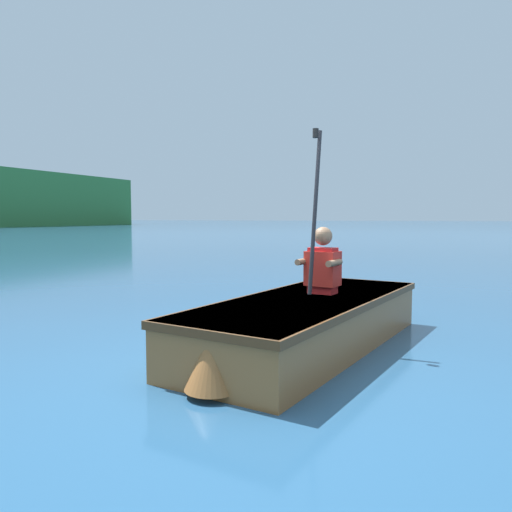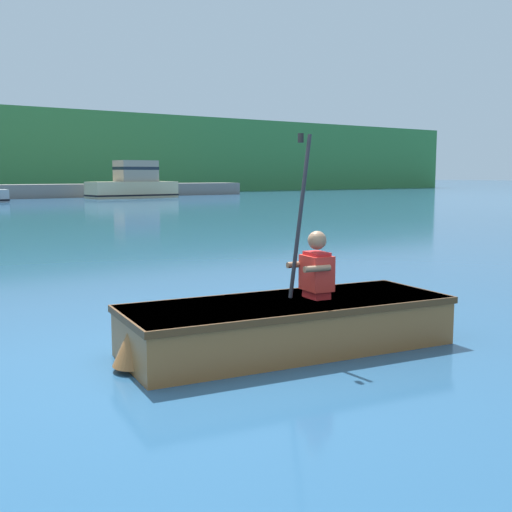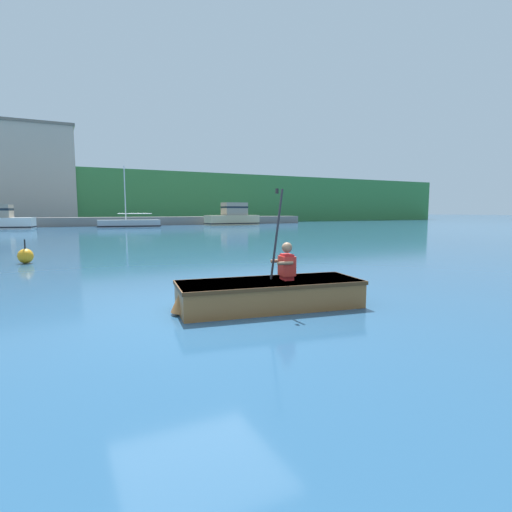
{
  "view_description": "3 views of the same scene",
  "coord_description": "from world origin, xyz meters",
  "px_view_note": "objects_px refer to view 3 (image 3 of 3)",
  "views": [
    {
      "loc": [
        -2.95,
        -1.44,
        1.14
      ],
      "look_at": [
        1.19,
        0.33,
        0.79
      ],
      "focal_mm": 35.0,
      "sensor_mm": 36.0,
      "label": 1
    },
    {
      "loc": [
        -2.27,
        -4.58,
        1.56
      ],
      "look_at": [
        1.19,
        0.33,
        0.79
      ],
      "focal_mm": 45.0,
      "sensor_mm": 36.0,
      "label": 2
    },
    {
      "loc": [
        -1.85,
        -5.73,
        1.56
      ],
      "look_at": [
        1.19,
        0.33,
        0.79
      ],
      "focal_mm": 28.0,
      "sensor_mm": 36.0,
      "label": 3
    }
  ],
  "objects_px": {
    "moored_boat_dock_center_near": "(233,217)",
    "moored_boat_dock_west_end": "(129,224)",
    "person_paddler": "(286,262)",
    "channel_buoy": "(26,256)",
    "rowboat_foreground": "(267,293)"
  },
  "relations": [
    {
      "from": "moored_boat_dock_center_near",
      "to": "moored_boat_dock_west_end",
      "type": "bearing_deg",
      "value": -173.0
    },
    {
      "from": "moored_boat_dock_west_end",
      "to": "person_paddler",
      "type": "relative_size",
      "value": 3.99
    },
    {
      "from": "moored_boat_dock_west_end",
      "to": "channel_buoy",
      "type": "height_order",
      "value": "moored_boat_dock_west_end"
    },
    {
      "from": "moored_boat_dock_west_end",
      "to": "rowboat_foreground",
      "type": "bearing_deg",
      "value": -95.57
    },
    {
      "from": "rowboat_foreground",
      "to": "person_paddler",
      "type": "xyz_separation_m",
      "value": [
        0.32,
        -0.05,
        0.48
      ]
    },
    {
      "from": "moored_boat_dock_west_end",
      "to": "person_paddler",
      "type": "bearing_deg",
      "value": -95.03
    },
    {
      "from": "moored_boat_dock_center_near",
      "to": "person_paddler",
      "type": "bearing_deg",
      "value": -112.07
    },
    {
      "from": "moored_boat_dock_west_end",
      "to": "channel_buoy",
      "type": "bearing_deg",
      "value": -105.36
    },
    {
      "from": "person_paddler",
      "to": "channel_buoy",
      "type": "xyz_separation_m",
      "value": [
        -4.17,
        8.15,
        -0.51
      ]
    },
    {
      "from": "moored_boat_dock_west_end",
      "to": "channel_buoy",
      "type": "xyz_separation_m",
      "value": [
        -7.2,
        -26.19,
        -0.12
      ]
    },
    {
      "from": "rowboat_foreground",
      "to": "person_paddler",
      "type": "distance_m",
      "value": 0.58
    },
    {
      "from": "moored_boat_dock_west_end",
      "to": "moored_boat_dock_center_near",
      "type": "distance_m",
      "value": 11.57
    },
    {
      "from": "moored_boat_dock_center_near",
      "to": "rowboat_foreground",
      "type": "xyz_separation_m",
      "value": [
        -14.81,
        -35.7,
        -0.68
      ]
    },
    {
      "from": "person_paddler",
      "to": "rowboat_foreground",
      "type": "bearing_deg",
      "value": 171.34
    },
    {
      "from": "channel_buoy",
      "to": "moored_boat_dock_west_end",
      "type": "bearing_deg",
      "value": 74.64
    }
  ]
}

